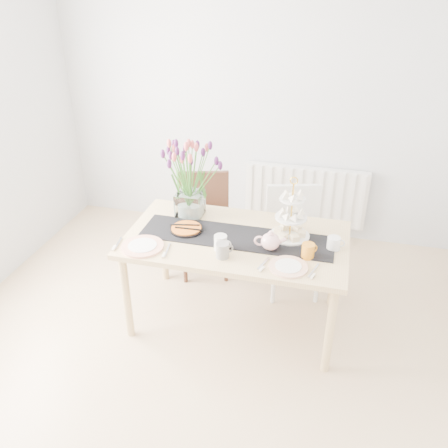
% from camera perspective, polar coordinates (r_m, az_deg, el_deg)
% --- Properties ---
extents(room_shell, '(4.50, 4.50, 4.50)m').
position_cam_1_polar(room_shell, '(2.58, -4.71, 1.25)').
color(room_shell, tan).
rests_on(room_shell, ground).
extents(radiator, '(1.20, 0.08, 0.60)m').
position_cam_1_polar(radiator, '(4.81, 9.73, 3.41)').
color(radiator, white).
rests_on(radiator, room_shell).
extents(dining_table, '(1.60, 0.90, 0.75)m').
position_cam_1_polar(dining_table, '(3.47, 1.47, -2.70)').
color(dining_table, tan).
rests_on(dining_table, ground).
extents(chair_brown, '(0.55, 0.55, 0.89)m').
position_cam_1_polar(chair_brown, '(4.21, -2.36, 1.01)').
color(chair_brown, '#341D13').
rests_on(chair_brown, ground).
extents(chair_white, '(0.55, 0.55, 0.90)m').
position_cam_1_polar(chair_white, '(3.99, 8.34, -0.93)').
color(chair_white, white).
rests_on(chair_white, ground).
extents(table_runner, '(1.40, 0.35, 0.01)m').
position_cam_1_polar(table_runner, '(3.43, 1.49, -1.55)').
color(table_runner, black).
rests_on(table_runner, dining_table).
extents(tulip_vase, '(0.72, 0.72, 0.62)m').
position_cam_1_polar(tulip_vase, '(3.57, -4.27, 6.71)').
color(tulip_vase, silver).
rests_on(tulip_vase, dining_table).
extents(cake_stand, '(0.29, 0.29, 0.42)m').
position_cam_1_polar(cake_stand, '(3.41, 8.02, 0.20)').
color(cake_stand, gold).
rests_on(cake_stand, dining_table).
extents(teapot, '(0.23, 0.20, 0.14)m').
position_cam_1_polar(teapot, '(3.27, 5.61, -2.11)').
color(teapot, silver).
rests_on(teapot, dining_table).
extents(cream_jug, '(0.10, 0.10, 0.09)m').
position_cam_1_polar(cream_jug, '(3.36, 13.04, -2.27)').
color(cream_jug, silver).
rests_on(cream_jug, dining_table).
extents(tart_tin, '(0.25, 0.25, 0.03)m').
position_cam_1_polar(tart_tin, '(3.52, -4.54, -0.63)').
color(tart_tin, black).
rests_on(tart_tin, dining_table).
extents(mug_grey, '(0.13, 0.13, 0.11)m').
position_cam_1_polar(mug_grey, '(3.18, -0.19, -3.19)').
color(mug_grey, slate).
rests_on(mug_grey, dining_table).
extents(mug_white, '(0.10, 0.10, 0.11)m').
position_cam_1_polar(mug_white, '(3.26, -0.42, -2.25)').
color(mug_white, silver).
rests_on(mug_white, dining_table).
extents(mug_orange, '(0.12, 0.12, 0.10)m').
position_cam_1_polar(mug_orange, '(3.23, 10.07, -3.20)').
color(mug_orange, orange).
rests_on(mug_orange, dining_table).
extents(plate_left, '(0.34, 0.34, 0.02)m').
position_cam_1_polar(plate_left, '(3.36, -9.78, -2.67)').
color(plate_left, silver).
rests_on(plate_left, dining_table).
extents(plate_right, '(0.32, 0.32, 0.01)m').
position_cam_1_polar(plate_right, '(3.13, 7.74, -5.13)').
color(plate_right, white).
rests_on(plate_right, dining_table).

